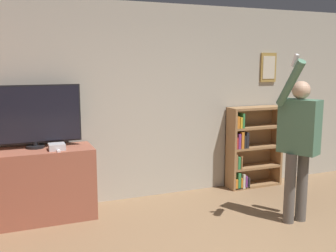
# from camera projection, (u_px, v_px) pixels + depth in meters

# --- Properties ---
(wall_back) EXTENTS (6.89, 0.09, 2.70)m
(wall_back) POSITION_uv_depth(u_px,v_px,m) (158.00, 102.00, 5.53)
(wall_back) COLOR #B2AD9E
(wall_back) RESTS_ON ground_plane
(tv_ledge) EXTENTS (1.33, 0.56, 0.88)m
(tv_ledge) POSITION_uv_depth(u_px,v_px,m) (38.00, 185.00, 4.75)
(tv_ledge) COLOR #93513D
(tv_ledge) RESTS_ON ground_plane
(television) EXTENTS (1.11, 0.22, 0.76)m
(television) POSITION_uv_depth(u_px,v_px,m) (34.00, 116.00, 4.70)
(television) COLOR black
(television) RESTS_ON tv_ledge
(game_console) EXTENTS (0.19, 0.18, 0.08)m
(game_console) POSITION_uv_depth(u_px,v_px,m) (57.00, 147.00, 4.65)
(game_console) COLOR silver
(game_console) RESTS_ON tv_ledge
(remote_loose) EXTENTS (0.05, 0.14, 0.02)m
(remote_loose) POSITION_uv_depth(u_px,v_px,m) (58.00, 150.00, 4.59)
(remote_loose) COLOR white
(remote_loose) RESTS_ON tv_ledge
(bookshelf) EXTENTS (0.87, 0.28, 1.24)m
(bookshelf) POSITION_uv_depth(u_px,v_px,m) (250.00, 149.00, 6.02)
(bookshelf) COLOR #997047
(bookshelf) RESTS_ON ground_plane
(person) EXTENTS (0.59, 0.57, 1.99)m
(person) POSITION_uv_depth(u_px,v_px,m) (299.00, 138.00, 4.59)
(person) COLOR #56514C
(person) RESTS_ON ground_plane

